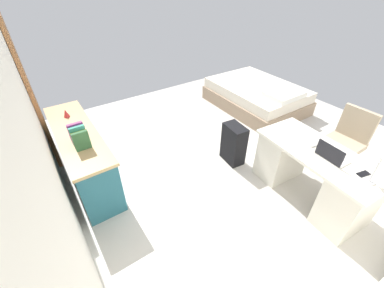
# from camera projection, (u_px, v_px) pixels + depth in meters

# --- Properties ---
(ground_plane) EXTENTS (5.85, 5.85, 0.00)m
(ground_plane) POSITION_uv_depth(u_px,v_px,m) (235.00, 156.00, 3.90)
(ground_plane) COLOR beige
(wall_back) EXTENTS (4.54, 0.10, 2.55)m
(wall_back) POSITION_uv_depth(u_px,v_px,m) (35.00, 140.00, 2.04)
(wall_back) COLOR white
(wall_back) RESTS_ON ground_plane
(door_wooden) EXTENTS (0.88, 0.05, 2.04)m
(door_wooden) POSITION_uv_depth(u_px,v_px,m) (32.00, 94.00, 3.38)
(door_wooden) COLOR #936038
(door_wooden) RESTS_ON ground_plane
(desk) EXTENTS (1.49, 0.78, 0.72)m
(desk) POSITION_uv_depth(u_px,v_px,m) (312.00, 174.00, 3.01)
(desk) COLOR silver
(desk) RESTS_ON ground_plane
(office_chair) EXTENTS (0.52, 0.52, 0.94)m
(office_chair) POSITION_uv_depth(u_px,v_px,m) (343.00, 145.00, 3.42)
(office_chair) COLOR black
(office_chair) RESTS_ON ground_plane
(credenza) EXTENTS (1.80, 0.48, 0.77)m
(credenza) POSITION_uv_depth(u_px,v_px,m) (83.00, 155.00, 3.30)
(credenza) COLOR #235B6B
(credenza) RESTS_ON ground_plane
(bed) EXTENTS (1.92, 1.43, 0.58)m
(bed) POSITION_uv_depth(u_px,v_px,m) (256.00, 96.00, 5.12)
(bed) COLOR gray
(bed) RESTS_ON ground_plane
(suitcase_black) EXTENTS (0.38, 0.26, 0.61)m
(suitcase_black) POSITION_uv_depth(u_px,v_px,m) (234.00, 144.00, 3.63)
(suitcase_black) COLOR black
(suitcase_black) RESTS_ON ground_plane
(laptop) EXTENTS (0.33, 0.25, 0.21)m
(laptop) POSITION_uv_depth(u_px,v_px,m) (331.00, 156.00, 2.67)
(laptop) COLOR silver
(laptop) RESTS_ON desk
(computer_mouse) EXTENTS (0.07, 0.10, 0.03)m
(computer_mouse) POSITION_uv_depth(u_px,v_px,m) (313.00, 145.00, 2.89)
(computer_mouse) COLOR white
(computer_mouse) RESTS_ON desk
(cell_phone_near_laptop) EXTENTS (0.10, 0.15, 0.01)m
(cell_phone_near_laptop) POSITION_uv_depth(u_px,v_px,m) (363.00, 174.00, 2.50)
(cell_phone_near_laptop) COLOR black
(cell_phone_near_laptop) RESTS_ON desk
(desk_lamp) EXTENTS (0.16, 0.11, 0.34)m
(desk_lamp) POSITION_uv_depth(u_px,v_px,m) (376.00, 160.00, 2.29)
(desk_lamp) COLOR silver
(desk_lamp) RESTS_ON desk
(book_row) EXTENTS (0.31, 0.17, 0.24)m
(book_row) POSITION_uv_depth(u_px,v_px,m) (79.00, 135.00, 2.80)
(book_row) COLOR #2F5C36
(book_row) RESTS_ON credenza
(figurine_small) EXTENTS (0.08, 0.08, 0.11)m
(figurine_small) POSITION_uv_depth(u_px,v_px,m) (66.00, 113.00, 3.33)
(figurine_small) COLOR red
(figurine_small) RESTS_ON credenza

